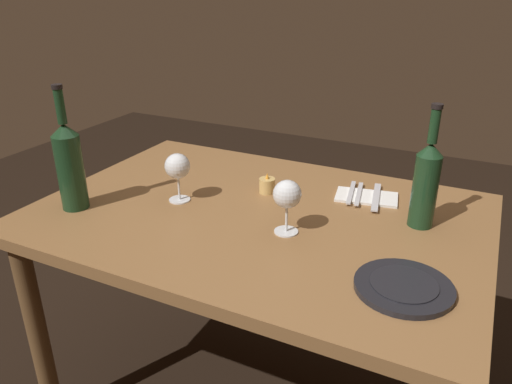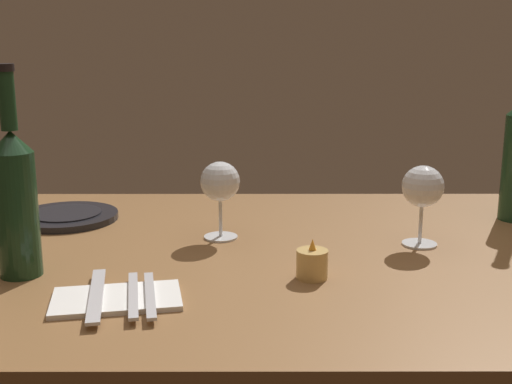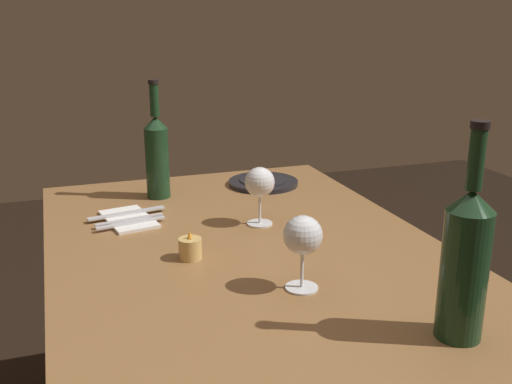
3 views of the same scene
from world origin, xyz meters
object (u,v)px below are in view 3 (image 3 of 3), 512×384
folded_napkin (128,219)px  fork_outer (131,223)px  wine_glass_left (260,184)px  fork_inner (130,220)px  wine_bottle (465,261)px  wine_bottle_second (157,154)px  table_knife (127,213)px  votive_candle (190,249)px  dinner_plate (263,182)px  wine_glass_right (303,237)px

folded_napkin → fork_outer: size_ratio=1.15×
wine_glass_left → folded_napkin: size_ratio=0.74×
fork_inner → folded_napkin: bearing=-0.0°
wine_bottle → wine_bottle_second: bearing=19.6°
fork_outer → fork_inner: bearing=0.0°
wine_bottle_second → table_knife: 0.22m
wine_bottle_second → fork_outer: wine_bottle_second is taller
wine_glass_left → fork_outer: wine_glass_left is taller
wine_glass_left → fork_outer: 0.34m
votive_candle → fork_inner: 0.29m
dinner_plate → folded_napkin: (-0.20, 0.45, -0.00)m
fork_inner → fork_outer: same height
wine_glass_left → wine_glass_right: (-0.38, 0.05, 0.00)m
wine_bottle → table_knife: (0.80, 0.45, -0.13)m
wine_glass_right → folded_napkin: bearing=27.7°
wine_glass_left → wine_bottle: size_ratio=0.41×
wine_bottle → fork_outer: bearing=32.1°
wine_glass_right → table_knife: bearing=26.4°
dinner_plate → table_knife: size_ratio=1.05×
wine_bottle_second → fork_outer: 0.28m
wine_bottle_second → dinner_plate: 0.36m
wine_glass_right → wine_bottle: bearing=-144.7°
wine_glass_right → fork_outer: (0.47, 0.27, -0.10)m
wine_glass_left → wine_bottle_second: wine_bottle_second is taller
votive_candle → fork_outer: votive_candle is taller
wine_glass_left → fork_inner: 0.35m
wine_bottle → votive_candle: bearing=36.9°
fork_inner → fork_outer: (-0.03, 0.00, 0.00)m
wine_glass_left → wine_bottle: bearing=-168.0°
fork_inner → wine_bottle_second: bearing=-28.9°
wine_bottle_second → votive_candle: wine_bottle_second is taller
wine_bottle_second → table_knife: wine_bottle_second is taller
folded_napkin → wine_glass_right: bearing=-152.3°
dinner_plate → wine_glass_left: bearing=158.8°
wine_glass_left → wine_glass_right: size_ratio=0.99×
wine_bottle_second → votive_candle: size_ratio=5.15×
dinner_plate → folded_napkin: dinner_plate is taller
wine_bottle_second → folded_napkin: size_ratio=1.67×
fork_outer → wine_bottle: bearing=-147.9°
wine_bottle_second → wine_glass_left: bearing=-147.4°
wine_bottle → fork_inner: wine_bottle is taller
wine_bottle → dinner_plate: (0.97, 0.00, -0.13)m
wine_bottle_second → votive_candle: (-0.48, 0.02, -0.11)m
fork_inner → table_knife: 0.05m
wine_glass_left → dinner_plate: 0.38m
dinner_plate → wine_glass_right: bearing=166.2°
wine_glass_left → table_knife: size_ratio=0.72×
wine_bottle → dinner_plate: wine_bottle is taller
fork_inner → fork_outer: bearing=180.0°
wine_bottle → table_knife: wine_bottle is taller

